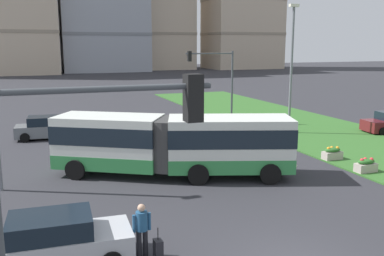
{
  "coord_description": "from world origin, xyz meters",
  "views": [
    {
      "loc": [
        -6.86,
        -9.65,
        6.46
      ],
      "look_at": [
        0.83,
        10.93,
        2.2
      ],
      "focal_mm": 39.98,
      "sensor_mm": 36.0,
      "label": 1
    }
  ],
  "objects_px": {
    "traffic_light_far_right": "(217,74)",
    "pedestrian_crossing": "(142,227)",
    "flower_planter_2": "(366,165)",
    "apartment_tower_eastcentre": "(158,1)",
    "flower_planter_3": "(332,153)",
    "streetlight_median": "(291,64)",
    "car_grey_wagon": "(48,128)",
    "rolling_suitcase": "(158,248)",
    "traffic_light_near_left": "(73,197)",
    "car_silver_hatch": "(55,242)",
    "articulated_bus": "(173,143)"
  },
  "relations": [
    {
      "from": "car_grey_wagon",
      "to": "pedestrian_crossing",
      "type": "relative_size",
      "value": 2.61
    },
    {
      "from": "rolling_suitcase",
      "to": "traffic_light_far_right",
      "type": "bearing_deg",
      "value": 61.66
    },
    {
      "from": "car_grey_wagon",
      "to": "traffic_light_far_right",
      "type": "distance_m",
      "value": 13.62
    },
    {
      "from": "traffic_light_far_right",
      "to": "apartment_tower_eastcentre",
      "type": "relative_size",
      "value": 0.16
    },
    {
      "from": "streetlight_median",
      "to": "traffic_light_far_right",
      "type": "bearing_deg",
      "value": 125.99
    },
    {
      "from": "apartment_tower_eastcentre",
      "to": "streetlight_median",
      "type": "bearing_deg",
      "value": -100.18
    },
    {
      "from": "car_grey_wagon",
      "to": "traffic_light_near_left",
      "type": "height_order",
      "value": "traffic_light_near_left"
    },
    {
      "from": "car_grey_wagon",
      "to": "flower_planter_2",
      "type": "bearing_deg",
      "value": -44.23
    },
    {
      "from": "pedestrian_crossing",
      "to": "flower_planter_2",
      "type": "distance_m",
      "value": 13.72
    },
    {
      "from": "car_grey_wagon",
      "to": "flower_planter_2",
      "type": "distance_m",
      "value": 20.82
    },
    {
      "from": "car_grey_wagon",
      "to": "traffic_light_near_left",
      "type": "relative_size",
      "value": 0.76
    },
    {
      "from": "articulated_bus",
      "to": "traffic_light_near_left",
      "type": "bearing_deg",
      "value": -114.18
    },
    {
      "from": "articulated_bus",
      "to": "streetlight_median",
      "type": "relative_size",
      "value": 1.25
    },
    {
      "from": "car_grey_wagon",
      "to": "car_silver_hatch",
      "type": "bearing_deg",
      "value": -91.53
    },
    {
      "from": "car_grey_wagon",
      "to": "flower_planter_2",
      "type": "relative_size",
      "value": 4.13
    },
    {
      "from": "traffic_light_near_left",
      "to": "traffic_light_far_right",
      "type": "height_order",
      "value": "traffic_light_far_right"
    },
    {
      "from": "car_grey_wagon",
      "to": "apartment_tower_eastcentre",
      "type": "height_order",
      "value": "apartment_tower_eastcentre"
    },
    {
      "from": "pedestrian_crossing",
      "to": "flower_planter_2",
      "type": "height_order",
      "value": "pedestrian_crossing"
    },
    {
      "from": "streetlight_median",
      "to": "car_silver_hatch",
      "type": "bearing_deg",
      "value": -140.63
    },
    {
      "from": "pedestrian_crossing",
      "to": "rolling_suitcase",
      "type": "height_order",
      "value": "pedestrian_crossing"
    },
    {
      "from": "streetlight_median",
      "to": "flower_planter_3",
      "type": "bearing_deg",
      "value": -104.47
    },
    {
      "from": "flower_planter_3",
      "to": "car_grey_wagon",
      "type": "bearing_deg",
      "value": 141.45
    },
    {
      "from": "flower_planter_2",
      "to": "traffic_light_far_right",
      "type": "xyz_separation_m",
      "value": [
        -1.74,
        15.01,
        3.73
      ]
    },
    {
      "from": "car_grey_wagon",
      "to": "apartment_tower_eastcentre",
      "type": "bearing_deg",
      "value": 68.87
    },
    {
      "from": "flower_planter_2",
      "to": "apartment_tower_eastcentre",
      "type": "relative_size",
      "value": 0.03
    },
    {
      "from": "car_silver_hatch",
      "to": "flower_planter_2",
      "type": "bearing_deg",
      "value": 15.27
    },
    {
      "from": "car_silver_hatch",
      "to": "flower_planter_3",
      "type": "distance_m",
      "value": 16.87
    },
    {
      "from": "car_grey_wagon",
      "to": "pedestrian_crossing",
      "type": "bearing_deg",
      "value": -83.97
    },
    {
      "from": "pedestrian_crossing",
      "to": "apartment_tower_eastcentre",
      "type": "distance_m",
      "value": 110.16
    },
    {
      "from": "pedestrian_crossing",
      "to": "streetlight_median",
      "type": "bearing_deg",
      "value": 44.71
    },
    {
      "from": "car_grey_wagon",
      "to": "flower_planter_2",
      "type": "xyz_separation_m",
      "value": [
        14.92,
        -14.52,
        -0.33
      ]
    },
    {
      "from": "rolling_suitcase",
      "to": "flower_planter_2",
      "type": "distance_m",
      "value": 13.35
    },
    {
      "from": "flower_planter_3",
      "to": "traffic_light_near_left",
      "type": "xyz_separation_m",
      "value": [
        -15.25,
        -12.63,
        3.68
      ]
    },
    {
      "from": "pedestrian_crossing",
      "to": "traffic_light_near_left",
      "type": "bearing_deg",
      "value": -113.82
    },
    {
      "from": "car_grey_wagon",
      "to": "traffic_light_far_right",
      "type": "height_order",
      "value": "traffic_light_far_right"
    },
    {
      "from": "flower_planter_2",
      "to": "streetlight_median",
      "type": "bearing_deg",
      "value": 79.24
    },
    {
      "from": "flower_planter_3",
      "to": "streetlight_median",
      "type": "distance_m",
      "value": 8.93
    },
    {
      "from": "articulated_bus",
      "to": "pedestrian_crossing",
      "type": "distance_m",
      "value": 8.54
    },
    {
      "from": "rolling_suitcase",
      "to": "flower_planter_2",
      "type": "xyz_separation_m",
      "value": [
        12.44,
        4.84,
        0.11
      ]
    },
    {
      "from": "car_silver_hatch",
      "to": "traffic_light_far_right",
      "type": "relative_size",
      "value": 0.75
    },
    {
      "from": "articulated_bus",
      "to": "traffic_light_far_right",
      "type": "height_order",
      "value": "traffic_light_far_right"
    },
    {
      "from": "articulated_bus",
      "to": "rolling_suitcase",
      "type": "height_order",
      "value": "articulated_bus"
    },
    {
      "from": "flower_planter_2",
      "to": "flower_planter_3",
      "type": "xyz_separation_m",
      "value": [
        0.0,
        2.64,
        0.0
      ]
    },
    {
      "from": "pedestrian_crossing",
      "to": "flower_planter_3",
      "type": "bearing_deg",
      "value": 29.45
    },
    {
      "from": "car_grey_wagon",
      "to": "pedestrian_crossing",
      "type": "xyz_separation_m",
      "value": [
        2.02,
        -19.17,
        0.25
      ]
    },
    {
      "from": "articulated_bus",
      "to": "rolling_suitcase",
      "type": "relative_size",
      "value": 12.02
    },
    {
      "from": "rolling_suitcase",
      "to": "traffic_light_far_right",
      "type": "distance_m",
      "value": 22.88
    },
    {
      "from": "traffic_light_near_left",
      "to": "flower_planter_3",
      "type": "bearing_deg",
      "value": 39.62
    },
    {
      "from": "traffic_light_far_right",
      "to": "pedestrian_crossing",
      "type": "bearing_deg",
      "value": -119.59
    },
    {
      "from": "flower_planter_2",
      "to": "traffic_light_far_right",
      "type": "distance_m",
      "value": 15.56
    }
  ]
}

